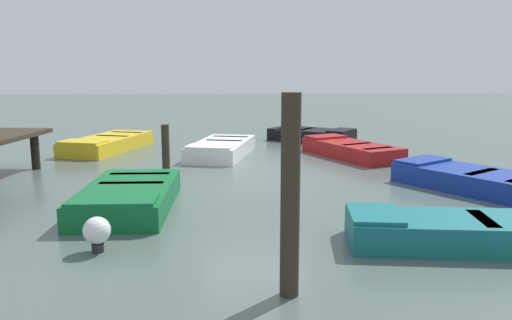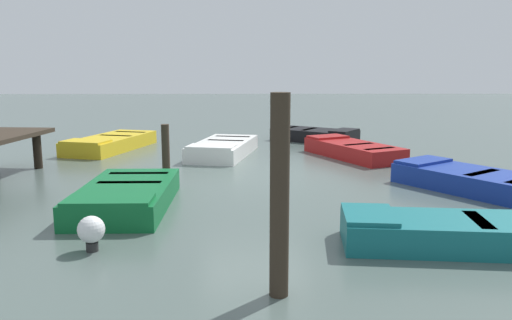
{
  "view_description": "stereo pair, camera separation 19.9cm",
  "coord_description": "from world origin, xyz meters",
  "px_view_note": "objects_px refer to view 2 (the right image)",
  "views": [
    {
      "loc": [
        -11.18,
        0.44,
        2.37
      ],
      "look_at": [
        0.0,
        0.0,
        0.35
      ],
      "focal_mm": 34.98,
      "sensor_mm": 36.0,
      "label": 1
    },
    {
      "loc": [
        -11.18,
        0.24,
        2.37
      ],
      "look_at": [
        0.0,
        0.0,
        0.35
      ],
      "focal_mm": 34.98,
      "sensor_mm": 36.0,
      "label": 2
    }
  ],
  "objects_px": {
    "rowboat_red": "(352,149)",
    "rowboat_white": "(223,148)",
    "mooring_piling_center": "(166,152)",
    "rowboat_green": "(127,195)",
    "rowboat_yellow": "(111,143)",
    "mooring_piling_far_left": "(280,197)",
    "marker_buoy": "(91,230)",
    "rowboat_blue": "(470,179)",
    "rowboat_black": "(315,135)",
    "rowboat_teal": "(458,232)"
  },
  "relations": [
    {
      "from": "rowboat_red",
      "to": "rowboat_white",
      "type": "height_order",
      "value": "same"
    },
    {
      "from": "rowboat_red",
      "to": "mooring_piling_center",
      "type": "height_order",
      "value": "mooring_piling_center"
    },
    {
      "from": "rowboat_green",
      "to": "rowboat_white",
      "type": "bearing_deg",
      "value": 164.8
    },
    {
      "from": "rowboat_yellow",
      "to": "mooring_piling_far_left",
      "type": "height_order",
      "value": "mooring_piling_far_left"
    },
    {
      "from": "rowboat_green",
      "to": "marker_buoy",
      "type": "bearing_deg",
      "value": 0.95
    },
    {
      "from": "rowboat_white",
      "to": "rowboat_blue",
      "type": "height_order",
      "value": "same"
    },
    {
      "from": "mooring_piling_center",
      "to": "rowboat_black",
      "type": "bearing_deg",
      "value": -34.9
    },
    {
      "from": "rowboat_blue",
      "to": "rowboat_black",
      "type": "bearing_deg",
      "value": -17.6
    },
    {
      "from": "rowboat_white",
      "to": "rowboat_blue",
      "type": "bearing_deg",
      "value": 63.04
    },
    {
      "from": "rowboat_yellow",
      "to": "mooring_piling_far_left",
      "type": "relative_size",
      "value": 1.69
    },
    {
      "from": "mooring_piling_far_left",
      "to": "rowboat_white",
      "type": "bearing_deg",
      "value": 6.26
    },
    {
      "from": "rowboat_teal",
      "to": "rowboat_black",
      "type": "bearing_deg",
      "value": -80.72
    },
    {
      "from": "rowboat_teal",
      "to": "mooring_piling_center",
      "type": "height_order",
      "value": "mooring_piling_center"
    },
    {
      "from": "mooring_piling_center",
      "to": "marker_buoy",
      "type": "height_order",
      "value": "mooring_piling_center"
    },
    {
      "from": "rowboat_black",
      "to": "mooring_piling_center",
      "type": "height_order",
      "value": "mooring_piling_center"
    },
    {
      "from": "rowboat_red",
      "to": "rowboat_blue",
      "type": "xyz_separation_m",
      "value": [
        -3.86,
        -1.54,
        0.0
      ]
    },
    {
      "from": "rowboat_white",
      "to": "mooring_piling_center",
      "type": "xyz_separation_m",
      "value": [
        -3.06,
        1.12,
        0.39
      ]
    },
    {
      "from": "rowboat_green",
      "to": "rowboat_teal",
      "type": "bearing_deg",
      "value": 66.9
    },
    {
      "from": "rowboat_black",
      "to": "marker_buoy",
      "type": "relative_size",
      "value": 6.26
    },
    {
      "from": "rowboat_black",
      "to": "mooring_piling_center",
      "type": "distance_m",
      "value": 7.19
    },
    {
      "from": "rowboat_red",
      "to": "rowboat_black",
      "type": "bearing_deg",
      "value": -14.89
    },
    {
      "from": "rowboat_red",
      "to": "mooring_piling_far_left",
      "type": "relative_size",
      "value": 1.54
    },
    {
      "from": "rowboat_yellow",
      "to": "rowboat_blue",
      "type": "bearing_deg",
      "value": 73.71
    },
    {
      "from": "mooring_piling_center",
      "to": "marker_buoy",
      "type": "xyz_separation_m",
      "value": [
        -4.45,
        0.29,
        -0.32
      ]
    },
    {
      "from": "rowboat_red",
      "to": "rowboat_white",
      "type": "xyz_separation_m",
      "value": [
        0.35,
        3.57,
        -0.0
      ]
    },
    {
      "from": "rowboat_yellow",
      "to": "rowboat_white",
      "type": "xyz_separation_m",
      "value": [
        -1.12,
        -3.44,
        0.0
      ]
    },
    {
      "from": "rowboat_red",
      "to": "rowboat_blue",
      "type": "height_order",
      "value": "same"
    },
    {
      "from": "rowboat_red",
      "to": "mooring_piling_center",
      "type": "relative_size",
      "value": 2.73
    },
    {
      "from": "rowboat_yellow",
      "to": "marker_buoy",
      "type": "relative_size",
      "value": 7.59
    },
    {
      "from": "rowboat_yellow",
      "to": "mooring_piling_center",
      "type": "distance_m",
      "value": 4.79
    },
    {
      "from": "rowboat_green",
      "to": "rowboat_teal",
      "type": "height_order",
      "value": "same"
    },
    {
      "from": "rowboat_green",
      "to": "marker_buoy",
      "type": "xyz_separation_m",
      "value": [
        -2.14,
        -0.04,
        0.07
      ]
    },
    {
      "from": "mooring_piling_far_left",
      "to": "rowboat_blue",
      "type": "bearing_deg",
      "value": -41.6
    },
    {
      "from": "rowboat_green",
      "to": "mooring_piling_far_left",
      "type": "bearing_deg",
      "value": 34.67
    },
    {
      "from": "rowboat_red",
      "to": "marker_buoy",
      "type": "xyz_separation_m",
      "value": [
        -7.16,
        4.99,
        0.07
      ]
    },
    {
      "from": "rowboat_yellow",
      "to": "marker_buoy",
      "type": "bearing_deg",
      "value": 28.8
    },
    {
      "from": "rowboat_black",
      "to": "rowboat_white",
      "type": "height_order",
      "value": "same"
    },
    {
      "from": "mooring_piling_center",
      "to": "mooring_piling_far_left",
      "type": "distance_m",
      "value": 6.2
    },
    {
      "from": "rowboat_black",
      "to": "mooring_piling_far_left",
      "type": "bearing_deg",
      "value": -65.04
    },
    {
      "from": "rowboat_green",
      "to": "mooring_piling_center",
      "type": "xyz_separation_m",
      "value": [
        2.31,
        -0.33,
        0.39
      ]
    },
    {
      "from": "rowboat_yellow",
      "to": "rowboat_teal",
      "type": "relative_size",
      "value": 1.13
    },
    {
      "from": "rowboat_green",
      "to": "rowboat_red",
      "type": "xyz_separation_m",
      "value": [
        5.02,
        -5.03,
        -0.0
      ]
    },
    {
      "from": "rowboat_black",
      "to": "rowboat_teal",
      "type": "relative_size",
      "value": 0.93
    },
    {
      "from": "marker_buoy",
      "to": "rowboat_white",
      "type": "bearing_deg",
      "value": -10.69
    },
    {
      "from": "rowboat_black",
      "to": "rowboat_red",
      "type": "height_order",
      "value": "same"
    },
    {
      "from": "rowboat_green",
      "to": "marker_buoy",
      "type": "distance_m",
      "value": 2.14
    },
    {
      "from": "rowboat_white",
      "to": "mooring_piling_center",
      "type": "height_order",
      "value": "mooring_piling_center"
    },
    {
      "from": "rowboat_teal",
      "to": "rowboat_red",
      "type": "xyz_separation_m",
      "value": [
        7.13,
        -0.09,
        0.0
      ]
    },
    {
      "from": "rowboat_black",
      "to": "rowboat_yellow",
      "type": "relative_size",
      "value": 0.83
    },
    {
      "from": "rowboat_teal",
      "to": "rowboat_white",
      "type": "relative_size",
      "value": 0.96
    }
  ]
}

